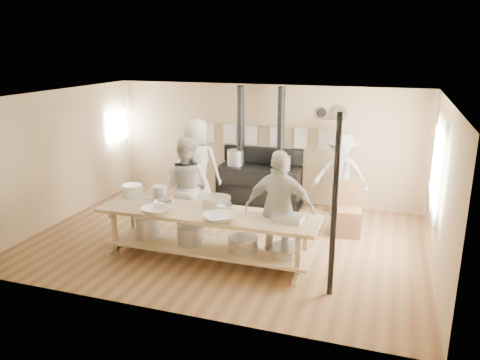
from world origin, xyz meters
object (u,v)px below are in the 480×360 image
Objects in this scene: cook_far_left at (186,178)px; roasting_pan at (288,218)px; cook_left at (188,187)px; chair at (348,219)px; stove at (259,181)px; cook_right at (280,209)px; prep_table at (207,231)px; cook_by_window at (340,174)px; cook_center at (197,167)px.

cook_far_left is 3.25m from roasting_pan.
chair is (2.81, 0.96, -0.64)m from cook_left.
cook_far_left is at bearing -140.44° from stove.
stove is 2.28m from cook_left.
cook_right is at bearing 171.11° from cook_left.
roasting_pan is (1.33, 0.01, 0.38)m from prep_table.
cook_right is 1.99m from chair.
stove is 3.04m from cook_right.
cook_right is at bearing 11.42° from prep_table.
cook_by_window reaches higher than roasting_pan.
stove reaches higher than cook_center.
cook_by_window is at bearing -168.18° from cook_center.
roasting_pan is at bearing -117.50° from chair.
stove is 1.38× the size of cook_right.
cook_by_window is (0.64, 2.62, -0.06)m from cook_right.
stove is 2.60× the size of chair.
roasting_pan is at bearing 125.04° from cook_right.
cook_far_left is at bearing -53.02° from cook_left.
cook_left is 1.20m from cook_center.
chair is at bearing -29.21° from stove.
chair is (3.34, -0.10, -0.48)m from cook_far_left.
cook_by_window is 3.92× the size of roasting_pan.
cook_right reaches higher than roasting_pan.
roasting_pan is (2.60, -1.95, 0.12)m from cook_far_left.
cook_far_left is 3.45× the size of roasting_pan.
cook_left is at bearing 76.52° from cook_far_left.
cook_right is at bearing -67.83° from stove.
cook_left is at bearing 101.46° from cook_center.
stove reaches higher than cook_right.
cook_left is at bearing -138.30° from cook_by_window.
stove is at bearing 89.96° from prep_table.
cook_far_left is at bearing -159.86° from cook_by_window.
prep_table is 8.00× the size of roasting_pan.
cook_far_left is 0.82× the size of cook_right.
cook_center is at bearing 170.85° from chair.
prep_table is (-0.00, -3.02, -0.00)m from stove.
cook_left is (0.53, -1.07, 0.16)m from cook_far_left.
cook_center is (-1.06, -0.96, 0.48)m from stove.
cook_by_window is at bearing 80.98° from roasting_pan.
chair is at bearing -125.28° from cook_right.
cook_far_left is 3.38m from chair.
prep_table is at bearing 113.46° from cook_center.
cook_center is (0.21, 0.09, 0.22)m from cook_far_left.
cook_center is at bearing -160.42° from cook_by_window.
stove is 5.78× the size of roasting_pan.
roasting_pan is at bearing -66.24° from stove.
stove reaches higher than roasting_pan.
stove is at bearing 113.76° from roasting_pan.
roasting_pan is (-0.74, -1.85, 0.60)m from chair.
cook_center is at bearing 163.50° from cook_far_left.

